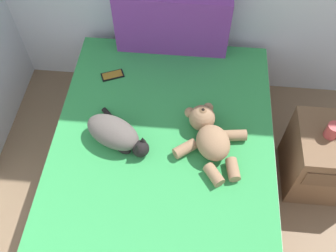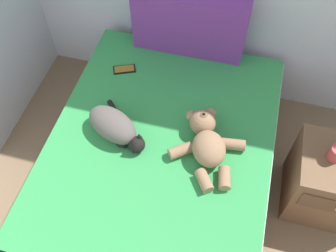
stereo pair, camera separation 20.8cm
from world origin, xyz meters
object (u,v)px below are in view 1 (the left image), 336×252
nightstand (328,159)px  patterned_cushion (172,24)px  cat (116,134)px  bed (161,181)px  teddy_bear (210,136)px  mug (333,131)px  cell_phone (112,75)px

nightstand → patterned_cushion: bearing=148.4°
patterned_cushion → cat: bearing=-107.6°
bed → teddy_bear: teddy_bear is taller
cat → mug: 1.27m
nightstand → mug: (-0.07, 0.01, 0.30)m
mug → nightstand: bearing=-7.5°
bed → mug: bearing=15.1°
cell_phone → patterned_cushion: bearing=38.7°
cat → nightstand: cat is taller
bed → cell_phone: (-0.39, 0.62, 0.26)m
mug → cat: bearing=-173.2°
cat → nightstand: size_ratio=0.82×
bed → patterned_cushion: size_ratio=2.68×
cat → bed: bearing=-23.2°
bed → nightstand: (1.06, 0.26, 0.01)m
cat → cell_phone: size_ratio=2.53×
teddy_bear → mug: teddy_bear is taller
cell_phone → nightstand: 1.52m
cat → teddy_bear: bearing=3.6°
teddy_bear → nightstand: bearing=7.7°
teddy_bear → mug: 0.73m
patterned_cushion → mug: size_ratio=6.33×
bed → nightstand: nightstand is taller
patterned_cushion → cat: 0.86m
cell_phone → mug: 1.43m
mug → patterned_cushion: bearing=147.0°
patterned_cushion → teddy_bear: (0.29, -0.77, -0.15)m
teddy_bear → cell_phone: teddy_bear is taller
bed → mug: 1.07m
patterned_cushion → nightstand: (1.08, -0.66, -0.47)m
teddy_bear → cat: bearing=-176.4°
cat → cell_phone: 0.52m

